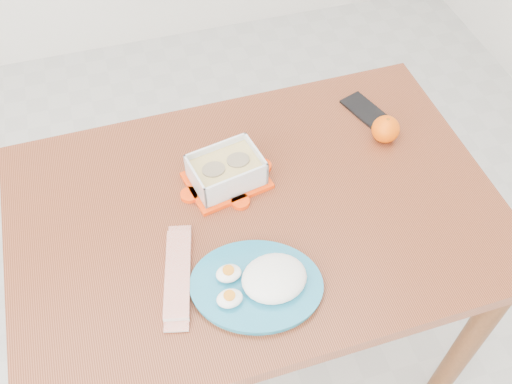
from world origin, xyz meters
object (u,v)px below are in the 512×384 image
object	(u,v)px
dining_table	(256,235)
smartphone	(365,110)
food_container	(226,171)
orange_fruit	(386,129)
rice_plate	(262,282)

from	to	relation	value
dining_table	smartphone	xyz separation A→B (m)	(0.37, 0.22, 0.11)
dining_table	food_container	size ratio (longest dim) A/B	5.46
dining_table	food_container	xyz separation A→B (m)	(-0.04, 0.10, 0.15)
orange_fruit	rice_plate	distance (m)	0.52
dining_table	orange_fruit	xyz separation A→B (m)	(0.37, 0.12, 0.14)
orange_fruit	rice_plate	size ratio (longest dim) A/B	0.20
dining_table	rice_plate	bearing A→B (deg)	-103.94
dining_table	smartphone	size ratio (longest dim) A/B	8.64
orange_fruit	smartphone	world-z (taller)	orange_fruit
food_container	smartphone	bearing A→B (deg)	6.57
food_container	smartphone	distance (m)	0.43
orange_fruit	rice_plate	xyz separation A→B (m)	(-0.42, -0.32, -0.01)
food_container	rice_plate	bearing A→B (deg)	-101.59
rice_plate	food_container	bearing A→B (deg)	107.50
dining_table	smartphone	distance (m)	0.44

